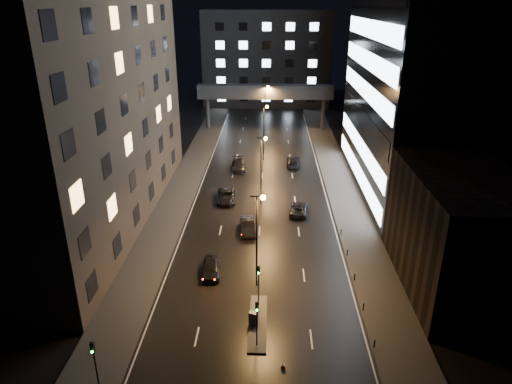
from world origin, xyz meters
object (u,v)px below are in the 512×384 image
(car_away_d, at_px, (239,165))
(car_toward_a, at_px, (299,209))
(car_away_b, at_px, (248,226))
(car_toward_b, at_px, (293,161))
(utility_cabinet, at_px, (253,318))
(car_away_a, at_px, (211,268))
(car_away_c, at_px, (226,196))

(car_away_d, xyz_separation_m, car_toward_a, (9.46, -17.39, -0.13))
(car_away_b, xyz_separation_m, car_toward_b, (6.87, 25.57, 0.01))
(car_away_d, bearing_deg, car_toward_a, -67.26)
(car_toward_b, xyz_separation_m, utility_cabinet, (-5.47, -43.53, -0.05))
(car_away_a, xyz_separation_m, car_toward_a, (10.17, 15.47, -0.10))
(car_away_d, relative_size, car_toward_a, 1.13)
(car_away_b, bearing_deg, car_toward_a, 33.86)
(car_away_b, height_order, car_away_c, car_away_b)
(car_away_a, distance_m, car_toward_a, 18.52)
(car_away_c, bearing_deg, car_toward_a, -24.89)
(car_away_d, distance_m, car_toward_a, 19.80)
(car_away_b, bearing_deg, utility_cabinet, -91.69)
(car_away_a, height_order, car_away_d, car_away_d)
(car_away_d, height_order, utility_cabinet, car_away_d)
(car_away_a, bearing_deg, car_toward_b, 68.42)
(car_away_b, distance_m, car_toward_a, 8.81)
(car_away_c, bearing_deg, utility_cabinet, -83.90)
(car_away_a, bearing_deg, utility_cabinet, -64.73)
(car_toward_b, bearing_deg, car_away_a, 76.34)
(car_away_d, relative_size, utility_cabinet, 4.61)
(car_away_a, relative_size, car_toward_a, 0.93)
(car_away_b, relative_size, car_toward_a, 0.98)
(car_away_a, xyz_separation_m, car_away_c, (-0.21, 19.38, -0.02))
(car_away_c, height_order, car_toward_a, car_away_c)
(car_toward_b, distance_m, utility_cabinet, 43.88)
(car_away_c, relative_size, car_toward_a, 1.11)
(car_away_c, xyz_separation_m, car_toward_b, (10.51, 16.00, 0.05))
(car_away_a, distance_m, car_toward_b, 36.85)
(car_away_c, relative_size, utility_cabinet, 4.51)
(car_away_a, relative_size, car_away_d, 0.82)
(car_away_b, relative_size, car_toward_b, 0.87)
(car_toward_a, xyz_separation_m, utility_cabinet, (-5.35, -23.63, 0.07))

